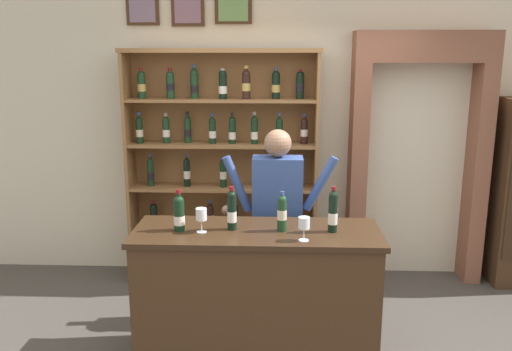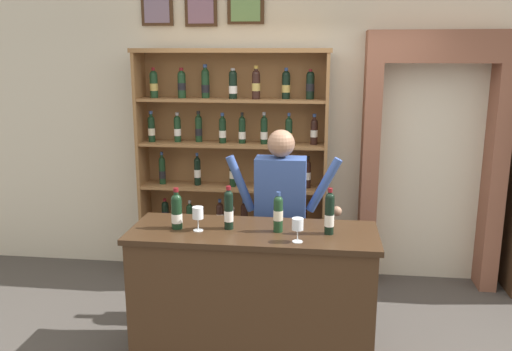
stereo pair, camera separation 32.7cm
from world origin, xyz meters
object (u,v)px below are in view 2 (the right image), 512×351
(wine_shelf, at_px, (233,161))
(tasting_bottle_super_tuscan, at_px, (177,211))
(tasting_bottle_vin_santo, at_px, (330,213))
(tasting_counter, at_px, (253,296))
(wine_glass_right, at_px, (198,214))
(tasting_bottle_chianti, at_px, (229,209))
(shopkeeper, at_px, (280,206))
(wine_glass_spare, at_px, (298,225))
(tasting_bottle_brunello, at_px, (278,213))

(wine_shelf, height_order, tasting_bottle_super_tuscan, wine_shelf)
(wine_shelf, bearing_deg, tasting_bottle_vin_santo, -57.41)
(tasting_counter, relative_size, tasting_bottle_super_tuscan, 5.89)
(tasting_bottle_super_tuscan, bearing_deg, wine_glass_right, -11.10)
(tasting_counter, relative_size, tasting_bottle_vin_santo, 5.37)
(wine_shelf, distance_m, wine_glass_right, 1.48)
(wine_glass_right, bearing_deg, tasting_bottle_super_tuscan, 168.90)
(tasting_bottle_super_tuscan, distance_m, tasting_bottle_chianti, 0.37)
(tasting_bottle_super_tuscan, bearing_deg, wine_shelf, 83.66)
(wine_shelf, bearing_deg, tasting_bottle_chianti, -81.62)
(tasting_bottle_chianti, bearing_deg, shopkeeper, 61.92)
(tasting_counter, distance_m, tasting_bottle_vin_santo, 0.84)
(shopkeeper, height_order, wine_glass_right, shopkeeper)
(shopkeeper, bearing_deg, wine_glass_spare, -77.65)
(wine_glass_right, distance_m, wine_glass_spare, 0.72)
(shopkeeper, xyz_separation_m, tasting_bottle_super_tuscan, (-0.69, -0.64, 0.12))
(shopkeeper, bearing_deg, tasting_bottle_chianti, -118.08)
(tasting_bottle_brunello, xyz_separation_m, wine_glass_spare, (0.14, -0.19, -0.02))
(tasting_counter, xyz_separation_m, wine_glass_right, (-0.38, -0.06, 0.63))
(wine_shelf, bearing_deg, shopkeeper, -56.87)
(wine_glass_spare, bearing_deg, tasting_bottle_brunello, 126.73)
(tasting_bottle_chianti, bearing_deg, tasting_bottle_super_tuscan, -174.19)
(wine_shelf, height_order, tasting_bottle_chianti, wine_shelf)
(tasting_counter, height_order, tasting_bottle_chianti, tasting_bottle_chianti)
(tasting_bottle_chianti, distance_m, wine_glass_spare, 0.54)
(shopkeeper, bearing_deg, wine_shelf, 123.13)
(tasting_bottle_chianti, distance_m, wine_glass_right, 0.22)
(shopkeeper, height_order, tasting_bottle_vin_santo, shopkeeper)
(tasting_bottle_super_tuscan, bearing_deg, tasting_bottle_chianti, 5.81)
(wine_shelf, height_order, tasting_bottle_vin_santo, wine_shelf)
(tasting_bottle_brunello, distance_m, wine_glass_spare, 0.24)
(tasting_bottle_chianti, xyz_separation_m, tasting_bottle_vin_santo, (0.71, -0.02, 0.00))
(tasting_counter, distance_m, tasting_bottle_super_tuscan, 0.83)
(wine_shelf, xyz_separation_m, tasting_bottle_brunello, (0.56, -1.42, -0.06))
(tasting_bottle_brunello, bearing_deg, tasting_bottle_super_tuscan, -178.38)
(tasting_counter, bearing_deg, tasting_bottle_super_tuscan, -177.33)
(tasting_bottle_super_tuscan, distance_m, tasting_bottle_brunello, 0.72)
(wine_glass_right, bearing_deg, wine_shelf, 90.02)
(shopkeeper, height_order, tasting_bottle_super_tuscan, shopkeeper)
(tasting_counter, bearing_deg, tasting_bottle_brunello, -1.59)
(tasting_counter, xyz_separation_m, tasting_bottle_super_tuscan, (-0.54, -0.03, 0.63))
(wine_shelf, height_order, tasting_counter, wine_shelf)
(tasting_bottle_chianti, relative_size, tasting_bottle_brunello, 1.09)
(shopkeeper, xyz_separation_m, tasting_bottle_chianti, (-0.32, -0.60, 0.14))
(tasting_bottle_brunello, bearing_deg, tasting_bottle_vin_santo, -0.70)
(wine_shelf, relative_size, shopkeeper, 1.39)
(shopkeeper, distance_m, tasting_bottle_vin_santo, 0.74)
(wine_glass_right, relative_size, wine_glass_spare, 1.06)
(tasting_bottle_super_tuscan, bearing_deg, tasting_counter, 2.67)
(wine_glass_spare, bearing_deg, tasting_bottle_vin_santo, 42.35)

